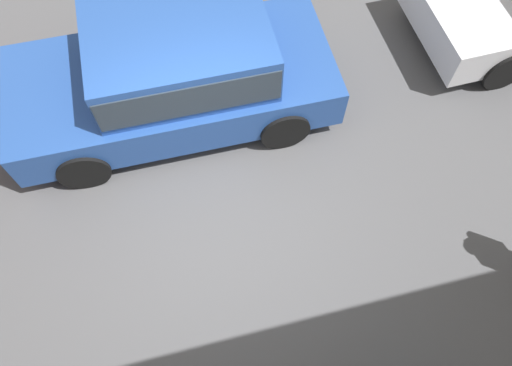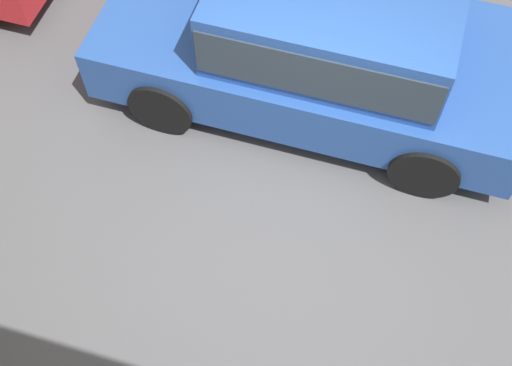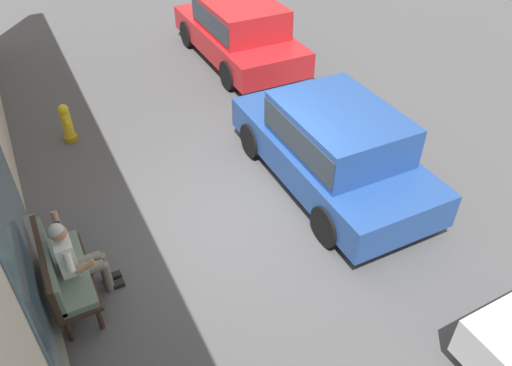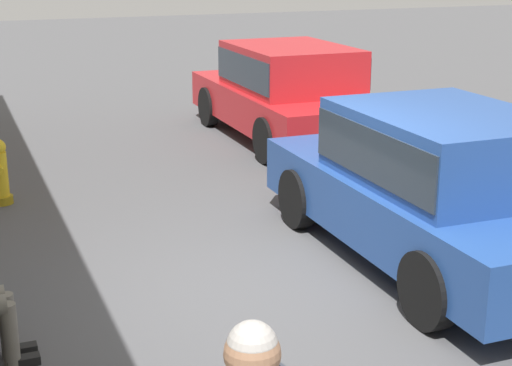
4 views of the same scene
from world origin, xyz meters
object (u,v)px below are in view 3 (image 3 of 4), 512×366
at_px(parked_car_far, 239,29).
at_px(parked_car_mid, 334,144).
at_px(bench, 60,271).
at_px(person_on_phone, 75,258).
at_px(fire_hydrant, 67,124).

bearing_deg(parked_car_far, parked_car_mid, 171.88).
xyz_separation_m(bench, parked_car_mid, (0.54, -4.65, 0.25)).
bearing_deg(bench, person_on_phone, -87.30).
height_order(parked_car_mid, fire_hydrant, parked_car_mid).
bearing_deg(fire_hydrant, person_on_phone, 171.92).
distance_m(parked_car_far, fire_hydrant, 4.97).
xyz_separation_m(parked_car_mid, parked_car_far, (5.29, -0.76, 0.00)).
bearing_deg(person_on_phone, fire_hydrant, -8.08).
xyz_separation_m(bench, parked_car_far, (5.84, -5.41, 0.25)).
bearing_deg(parked_car_far, fire_hydrant, 111.33).
relative_size(parked_car_far, fire_hydrant, 5.42).
xyz_separation_m(person_on_phone, fire_hydrant, (4.02, -0.57, -0.32)).
bearing_deg(bench, fire_hydrant, -11.15).
bearing_deg(parked_car_far, bench, 137.17).
distance_m(bench, person_on_phone, 0.26).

